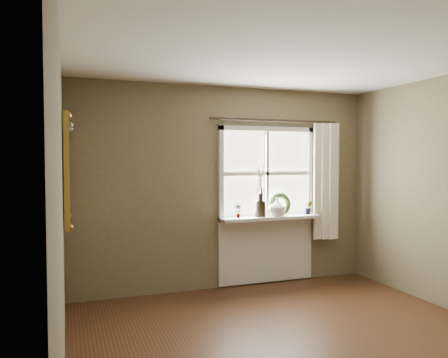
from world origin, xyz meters
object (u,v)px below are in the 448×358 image
cream_vase (277,207)px  gilt_mirror (66,170)px  wreath (280,207)px  dark_jug (260,209)px

cream_vase → gilt_mirror: gilt_mirror is taller
wreath → gilt_mirror: 2.77m
cream_vase → gilt_mirror: size_ratio=0.22×
dark_jug → cream_vase: cream_vase is taller
wreath → cream_vase: bearing=-152.8°
dark_jug → cream_vase: bearing=0.0°
dark_jug → wreath: wreath is taller
dark_jug → gilt_mirror: (-2.37, -0.43, 0.53)m
cream_vase → wreath: 0.08m
cream_vase → dark_jug: bearing=180.0°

